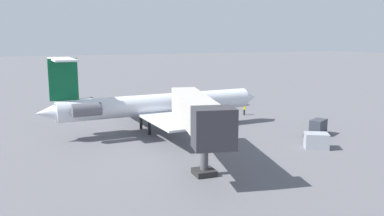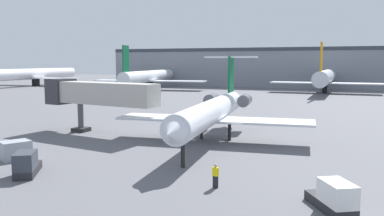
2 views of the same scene
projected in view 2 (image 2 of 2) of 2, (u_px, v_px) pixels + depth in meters
name	position (u px, v px, depth m)	size (l,w,h in m)	color
ground_plane	(233.00, 145.00, 42.99)	(400.00, 400.00, 0.10)	#5B5B60
regional_jet	(214.00, 110.00, 44.17)	(21.65, 29.29, 9.41)	silver
jet_bridge	(94.00, 94.00, 49.10)	(16.22, 5.76, 6.54)	#B7B2A8
ground_crew_marshaller	(215.00, 176.00, 27.98)	(0.48, 0.44, 1.69)	black
baggage_tug_lead	(27.00, 165.00, 31.05)	(3.25, 4.15, 1.90)	#262628
baggage_tug_trailing	(334.00, 198.00, 23.43)	(3.20, 4.17, 1.90)	#262628
cargo_container_uld	(15.00, 150.00, 36.14)	(2.72, 2.99, 1.67)	#999EA8
terminal_building	(312.00, 67.00, 141.46)	(142.92, 23.79, 13.52)	gray
parked_airliner_west_end	(35.00, 74.00, 148.41)	(36.23, 43.05, 13.30)	white
parked_airliner_west_mid	(149.00, 77.00, 126.42)	(35.90, 42.28, 13.04)	silver
parked_airliner_centre	(325.00, 78.00, 112.93)	(30.01, 35.65, 13.44)	silver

